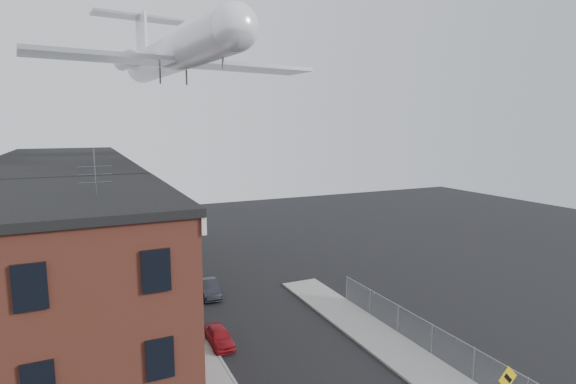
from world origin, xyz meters
name	(u,v)px	position (x,y,z in m)	size (l,w,h in m)	color
sidewalk_left	(154,282)	(-5.50, 24.00, 0.06)	(3.00, 62.00, 0.12)	gray
sidewalk_right	(399,352)	(5.50, 6.00, 0.06)	(3.00, 26.00, 0.12)	gray
curb_left	(172,279)	(-4.05, 24.00, 0.07)	(0.15, 62.00, 0.14)	gray
curb_right	(378,357)	(4.05, 6.00, 0.07)	(0.15, 26.00, 0.14)	gray
corner_building	(51,315)	(-12.00, 7.00, 5.16)	(10.31, 12.30, 12.15)	#3E1A13
row_house_a	(60,256)	(-11.96, 16.50, 5.13)	(11.98, 7.00, 10.30)	slate
row_house_b	(63,232)	(-11.96, 23.50, 5.13)	(11.98, 7.00, 10.30)	slate
row_house_c	(66,215)	(-11.96, 30.50, 5.13)	(11.98, 7.00, 10.30)	slate
row_house_d	(67,203)	(-11.96, 37.50, 5.13)	(11.98, 7.00, 10.30)	slate
row_house_e	(69,194)	(-11.96, 44.50, 5.13)	(11.98, 7.00, 10.30)	slate
chainlink_fence	(432,339)	(7.00, 5.00, 1.00)	(0.06, 18.06, 1.90)	gray
utility_pole	(163,246)	(-5.60, 18.00, 4.67)	(1.80, 0.26, 9.00)	black
street_tree	(149,232)	(-5.27, 27.92, 3.45)	(3.22, 3.20, 5.20)	black
car_near	(219,336)	(-3.60, 11.30, 0.55)	(1.29, 3.21, 1.09)	maroon
car_mid	(209,288)	(-2.14, 19.20, 0.62)	(1.31, 3.76, 1.24)	black
car_far	(174,258)	(-3.00, 28.42, 0.60)	(1.68, 4.14, 1.20)	slate
airplane	(174,53)	(-3.14, 24.22, 18.70)	(22.10, 25.24, 7.27)	white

